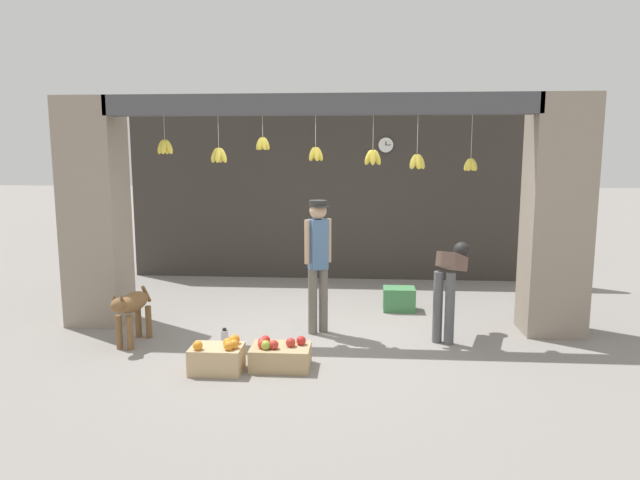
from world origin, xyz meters
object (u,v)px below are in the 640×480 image
object	(u,v)px
shopkeeper	(318,256)
dog	(132,307)
fruit_crate_oranges	(218,357)
produce_box_green	(399,299)
worker_stooping	(451,278)
fruit_crate_apples	(280,355)
wall_clock	(386,145)
water_bottle	(225,341)

from	to	relation	value
shopkeeper	dog	bearing A→B (deg)	-13.29
fruit_crate_oranges	produce_box_green	xyz separation A→B (m)	(1.95, 2.40, 0.01)
produce_box_green	worker_stooping	bearing A→B (deg)	-65.75
fruit_crate_oranges	fruit_crate_apples	xyz separation A→B (m)	(0.60, 0.15, -0.02)
wall_clock	worker_stooping	bearing A→B (deg)	-77.99
fruit_crate_apples	water_bottle	bearing A→B (deg)	148.98
dog	fruit_crate_apples	size ratio (longest dim) A/B	1.34
fruit_crate_apples	produce_box_green	size ratio (longest dim) A/B	1.38
produce_box_green	fruit_crate_apples	bearing A→B (deg)	-120.87
produce_box_green	wall_clock	distance (m)	2.89
dog	produce_box_green	bearing A→B (deg)	125.55
produce_box_green	water_bottle	world-z (taller)	produce_box_green
worker_stooping	fruit_crate_apples	bearing A→B (deg)	-124.38
fruit_crate_oranges	fruit_crate_apples	bearing A→B (deg)	14.16
wall_clock	dog	bearing A→B (deg)	-129.67
dog	worker_stooping	xyz separation A→B (m)	(3.64, 0.51, 0.29)
shopkeeper	fruit_crate_apples	world-z (taller)	shopkeeper
dog	water_bottle	size ratio (longest dim) A/B	2.94
water_bottle	worker_stooping	bearing A→B (deg)	15.50
water_bottle	wall_clock	distance (m)	4.75
worker_stooping	produce_box_green	distance (m)	1.37
water_bottle	fruit_crate_apples	bearing A→B (deg)	-31.02
produce_box_green	wall_clock	size ratio (longest dim) A/B	1.66
fruit_crate_oranges	water_bottle	xyz separation A→B (m)	(-0.06, 0.55, -0.02)
shopkeeper	worker_stooping	bearing A→B (deg)	149.22
fruit_crate_oranges	wall_clock	size ratio (longest dim) A/B	1.97
fruit_crate_oranges	worker_stooping	bearing A→B (deg)	27.01
dog	water_bottle	world-z (taller)	dog
worker_stooping	wall_clock	size ratio (longest dim) A/B	4.15
shopkeeper	fruit_crate_apples	size ratio (longest dim) A/B	2.70
shopkeeper	produce_box_green	distance (m)	1.70
wall_clock	produce_box_green	bearing A→B (deg)	-85.83
wall_clock	water_bottle	bearing A→B (deg)	-116.27
shopkeeper	worker_stooping	distance (m)	1.58
worker_stooping	fruit_crate_apples	xyz separation A→B (m)	(-1.86, -1.10, -0.59)
worker_stooping	wall_clock	world-z (taller)	wall_clock
dog	wall_clock	world-z (taller)	wall_clock
shopkeeper	produce_box_green	size ratio (longest dim) A/B	3.72
dog	fruit_crate_apples	xyz separation A→B (m)	(1.78, -0.59, -0.31)
dog	water_bottle	distance (m)	1.17
dog	wall_clock	distance (m)	5.02
worker_stooping	water_bottle	xyz separation A→B (m)	(-2.53, -0.70, -0.60)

